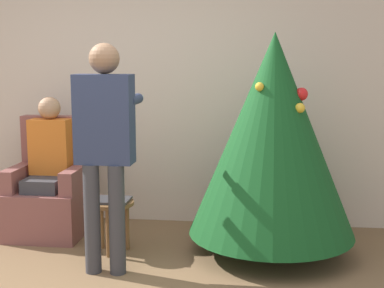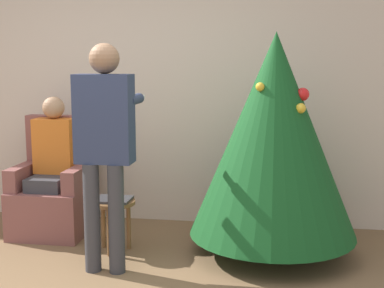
{
  "view_description": "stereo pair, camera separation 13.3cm",
  "coord_description": "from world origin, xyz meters",
  "px_view_note": "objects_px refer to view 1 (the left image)",
  "views": [
    {
      "loc": [
        1.19,
        -2.84,
        1.57
      ],
      "look_at": [
        0.7,
        1.13,
        0.94
      ],
      "focal_mm": 50.0,
      "sensor_mm": 36.0,
      "label": 1
    },
    {
      "loc": [
        1.32,
        -2.82,
        1.57
      ],
      "look_at": [
        0.7,
        1.13,
        0.94
      ],
      "focal_mm": 50.0,
      "sensor_mm": 36.0,
      "label": 2
    }
  ],
  "objects_px": {
    "christmas_tree": "(273,135)",
    "person_standing": "(105,137)",
    "armchair": "(51,194)",
    "side_stool": "(112,210)",
    "person_seated": "(48,160)"
  },
  "relations": [
    {
      "from": "christmas_tree",
      "to": "person_standing",
      "type": "height_order",
      "value": "christmas_tree"
    },
    {
      "from": "christmas_tree",
      "to": "armchair",
      "type": "distance_m",
      "value": 2.09
    },
    {
      "from": "armchair",
      "to": "side_stool",
      "type": "relative_size",
      "value": 2.47
    },
    {
      "from": "person_seated",
      "to": "person_standing",
      "type": "distance_m",
      "value": 1.12
    },
    {
      "from": "person_seated",
      "to": "person_standing",
      "type": "bearing_deg",
      "value": -45.38
    },
    {
      "from": "armchair",
      "to": "person_standing",
      "type": "bearing_deg",
      "value": -46.57
    },
    {
      "from": "christmas_tree",
      "to": "armchair",
      "type": "bearing_deg",
      "value": 171.9
    },
    {
      "from": "armchair",
      "to": "person_seated",
      "type": "xyz_separation_m",
      "value": [
        -0.0,
        -0.03,
        0.32
      ]
    },
    {
      "from": "armchair",
      "to": "side_stool",
      "type": "bearing_deg",
      "value": -31.01
    },
    {
      "from": "armchair",
      "to": "side_stool",
      "type": "height_order",
      "value": "armchair"
    },
    {
      "from": "person_seated",
      "to": "side_stool",
      "type": "xyz_separation_m",
      "value": [
        0.68,
        -0.38,
        -0.33
      ]
    },
    {
      "from": "christmas_tree",
      "to": "person_standing",
      "type": "relative_size",
      "value": 1.06
    },
    {
      "from": "side_stool",
      "to": "person_seated",
      "type": "bearing_deg",
      "value": 151.03
    },
    {
      "from": "christmas_tree",
      "to": "person_standing",
      "type": "bearing_deg",
      "value": -157.33
    },
    {
      "from": "side_stool",
      "to": "armchair",
      "type": "bearing_deg",
      "value": 148.99
    }
  ]
}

